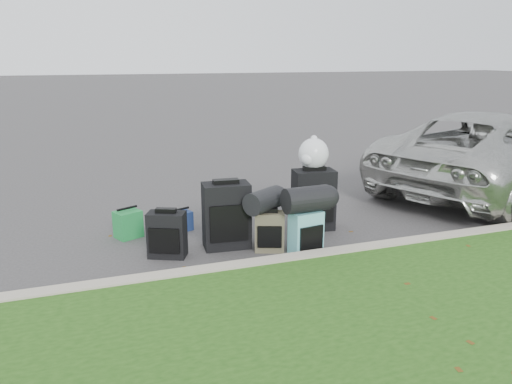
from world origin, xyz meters
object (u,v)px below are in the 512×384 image
object	(u,v)px
suitcase_olive	(270,231)
suitcase_teal	(306,233)
suitcase_large_black_right	(313,200)
suitcase_small_black	(167,235)
suitcase_large_black_left	(226,216)
tote_navy	(182,221)
suv	(491,152)
tote_green	(128,224)

from	to	relation	value
suitcase_olive	suitcase_teal	world-z (taller)	suitcase_teal
suitcase_large_black_right	suitcase_small_black	bearing A→B (deg)	-163.48
suitcase_large_black_left	suitcase_large_black_right	xyz separation A→B (m)	(1.26, 0.25, 0.01)
suitcase_large_black_left	suitcase_olive	xyz separation A→B (m)	(0.44, -0.28, -0.16)
suitcase_large_black_left	suitcase_olive	distance (m)	0.55
suitcase_large_black_left	tote_navy	xyz separation A→B (m)	(-0.39, 0.76, -0.27)
suv	suitcase_teal	distance (m)	4.42
suitcase_large_black_right	tote_navy	size ratio (longest dim) A/B	3.13
suitcase_small_black	suitcase_olive	world-z (taller)	suitcase_small_black
suitcase_olive	suitcase_teal	size ratio (longest dim) A/B	0.91
tote_green	suitcase_teal	bearing A→B (deg)	-58.20
tote_navy	suitcase_large_black_right	bearing A→B (deg)	-37.62
suitcase_small_black	suitcase_olive	size ratio (longest dim) A/B	1.12
suv	tote_green	distance (m)	6.02
suv	suitcase_teal	world-z (taller)	suv
suitcase_large_black_left	suitcase_teal	bearing A→B (deg)	-28.10
suitcase_teal	suitcase_large_black_left	bearing A→B (deg)	138.45
suitcase_large_black_left	tote_navy	world-z (taller)	suitcase_large_black_left
tote_green	tote_navy	xyz separation A→B (m)	(0.69, 0.03, -0.04)
suv	suitcase_large_black_left	distance (m)	5.02
suitcase_large_black_right	suitcase_large_black_left	bearing A→B (deg)	-161.27
suitcase_olive	tote_green	xyz separation A→B (m)	(-1.53, 1.01, -0.06)
suitcase_large_black_right	suitcase_teal	bearing A→B (deg)	-113.49
suitcase_small_black	suv	bearing A→B (deg)	35.64
suitcase_large_black_right	suv	bearing A→B (deg)	19.59
suitcase_teal	suitcase_large_black_right	world-z (taller)	suitcase_large_black_right
suv	tote_navy	size ratio (longest dim) A/B	18.90
suitcase_teal	suitcase_small_black	bearing A→B (deg)	155.03
suitcase_olive	tote_green	size ratio (longest dim) A/B	1.37
suitcase_olive	suitcase_large_black_right	distance (m)	0.99
suitcase_large_black_right	tote_green	size ratio (longest dim) A/B	2.32
suitcase_small_black	suitcase_large_black_left	bearing A→B (deg)	29.73
tote_green	tote_navy	size ratio (longest dim) A/B	1.35
suitcase_large_black_left	suitcase_large_black_right	size ratio (longest dim) A/B	0.99
suv	tote_navy	xyz separation A→B (m)	(-5.30, -0.28, -0.54)
suv	tote_green	bearing A→B (deg)	68.85
suitcase_teal	tote_green	size ratio (longest dim) A/B	1.50
suitcase_large_black_right	tote_green	world-z (taller)	suitcase_large_black_right
suitcase_teal	tote_green	world-z (taller)	suitcase_teal
suitcase_olive	tote_green	world-z (taller)	suitcase_olive
suv	suitcase_large_black_left	bearing A→B (deg)	77.84
suitcase_large_black_right	tote_navy	distance (m)	1.75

